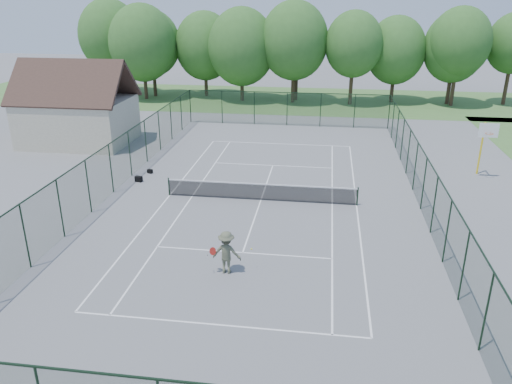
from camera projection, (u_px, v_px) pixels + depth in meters
The scene contains 11 objects.
ground at pixel (261, 200), 29.00m from camera, with size 140.00×140.00×0.00m, color slate.
grass_far at pixel (296, 100), 56.61m from camera, with size 80.00×16.00×0.01m, color #4E7C3A.
court_lines at pixel (261, 200), 29.00m from camera, with size 11.05×23.85×0.01m.
tennis_net at pixel (261, 191), 28.79m from camera, with size 11.08×0.08×1.10m.
fence_enclosure at pixel (261, 175), 28.43m from camera, with size 18.05×36.05×3.02m.
utility_building at pixel (76, 104), 39.15m from camera, with size 8.60×6.27×6.63m.
tree_line_far at pixel (297, 45), 54.40m from camera, with size 39.40×6.40×9.70m.
basketball_goal at pixel (485, 138), 31.87m from camera, with size 1.20×1.43×3.65m.
sports_bag_a at pixel (139, 179), 31.82m from camera, with size 0.45×0.27×0.36m, color black.
sports_bag_b at pixel (150, 171), 33.34m from camera, with size 0.35×0.21×0.27m, color black.
tennis_player at pixel (226, 252), 21.15m from camera, with size 1.92×0.84×1.92m.
Camera 1 is at (3.49, -26.55, 11.15)m, focal length 35.00 mm.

